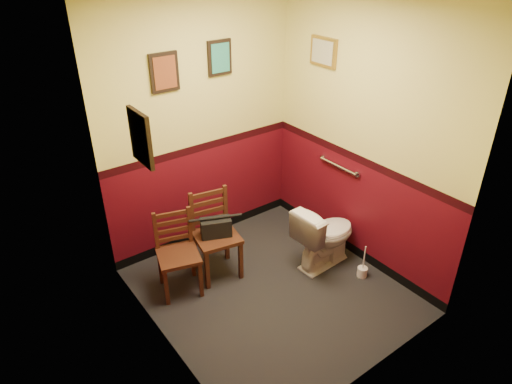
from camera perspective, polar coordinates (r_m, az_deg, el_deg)
floor at (r=4.57m, az=1.91°, el=-12.24°), size 2.20×2.40×0.00m
wall_back at (r=4.73m, az=-6.96°, el=8.26°), size 2.20×0.00×2.70m
wall_front at (r=3.10m, az=16.27°, el=-4.92°), size 2.20×0.00×2.70m
wall_left at (r=3.32m, az=-12.78°, el=-2.00°), size 0.00×2.40×2.70m
wall_right at (r=4.53m, az=13.27°, el=6.71°), size 0.00×2.40×2.70m
grab_bar at (r=4.82m, az=10.28°, el=3.21°), size 0.05×0.56×0.06m
framed_print_back_a at (r=4.37m, az=-11.38°, el=14.45°), size 0.28×0.04×0.36m
framed_print_back_b at (r=4.64m, az=-4.56°, el=16.39°), size 0.26×0.04×0.34m
framed_print_left at (r=3.19m, az=-14.21°, el=6.59°), size 0.04×0.30×0.38m
framed_print_right at (r=4.69m, az=8.41°, el=16.95°), size 0.04×0.34×0.28m
toilet at (r=4.76m, az=8.62°, el=-5.39°), size 0.72×0.43×0.69m
toilet_brush at (r=4.83m, az=13.14°, el=-9.62°), size 0.10×0.10×0.37m
chair_left at (r=4.42m, az=-9.79°, el=-7.56°), size 0.47×0.47×0.82m
chair_right at (r=4.56m, az=-5.15°, el=-5.33°), size 0.48×0.48×0.89m
handbag at (r=4.47m, az=-5.03°, el=-4.40°), size 0.33×0.25×0.22m
tp_stack at (r=5.23m, az=-4.60°, el=-4.69°), size 0.21×0.13×0.27m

